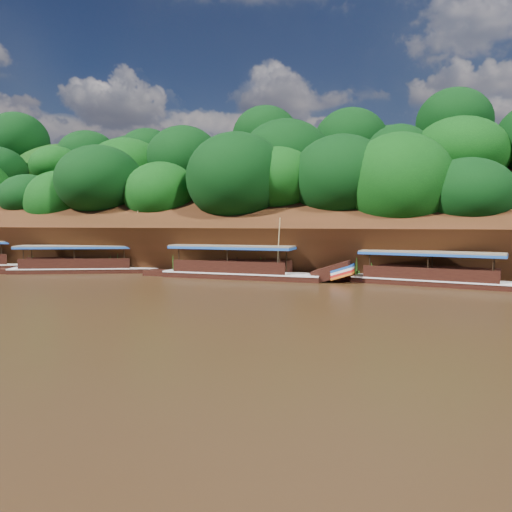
{
  "coord_description": "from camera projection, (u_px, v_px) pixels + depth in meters",
  "views": [
    {
      "loc": [
        9.56,
        -27.38,
        4.36
      ],
      "look_at": [
        0.37,
        7.0,
        1.78
      ],
      "focal_mm": 35.0,
      "sensor_mm": 36.0,
      "label": 1
    }
  ],
  "objects": [
    {
      "name": "ground",
      "position": [
        219.0,
        295.0,
        29.16
      ],
      "size": [
        160.0,
        160.0,
        0.0
      ],
      "primitive_type": "plane",
      "color": "black",
      "rests_on": "ground"
    },
    {
      "name": "riverbank",
      "position": [
        292.0,
        244.0,
        50.92
      ],
      "size": [
        120.0,
        30.06,
        19.4
      ],
      "color": "#311B0B",
      "rests_on": "ground"
    },
    {
      "name": "boat_0",
      "position": [
        453.0,
        279.0,
        32.64
      ],
      "size": [
        13.97,
        4.87,
        5.52
      ],
      "rotation": [
        0.0,
        0.0,
        -0.22
      ],
      "color": "black",
      "rests_on": "ground"
    },
    {
      "name": "boat_1",
      "position": [
        251.0,
        271.0,
        36.97
      ],
      "size": [
        14.39,
        3.09,
        4.98
      ],
      "rotation": [
        0.0,
        0.0,
        -0.06
      ],
      "color": "black",
      "rests_on": "ground"
    },
    {
      "name": "boat_2",
      "position": [
        96.0,
        266.0,
        41.33
      ],
      "size": [
        14.2,
        6.59,
        5.87
      ],
      "rotation": [
        0.0,
        0.0,
        0.34
      ],
      "color": "black",
      "rests_on": "ground"
    },
    {
      "name": "reeds",
      "position": [
        214.0,
        264.0,
        39.1
      ],
      "size": [
        48.23,
        2.35,
        2.07
      ],
      "color": "#245D17",
      "rests_on": "ground"
    }
  ]
}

